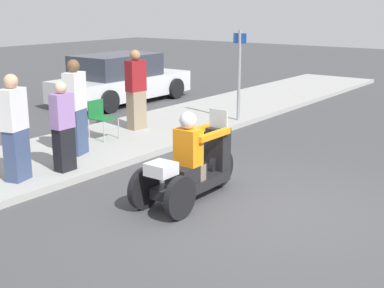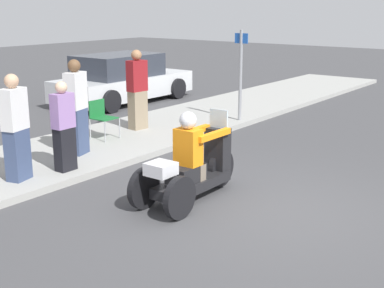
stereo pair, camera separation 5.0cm
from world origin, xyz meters
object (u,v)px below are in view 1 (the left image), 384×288
spectator_mid_group (136,91)px  spectator_by_tree (76,109)px  spectator_far_back (63,128)px  street_sign (239,72)px  parked_car_lot_right (120,80)px  motorcycle_trike (192,168)px  spectator_near_curb (15,130)px  folding_chair_curbside (100,115)px

spectator_mid_group → spectator_by_tree: (-2.27, -0.54, -0.00)m
spectator_far_back → street_sign: (5.34, -0.18, 0.45)m
spectator_mid_group → parked_car_lot_right: 4.21m
motorcycle_trike → spectator_near_curb: 2.93m
folding_chair_curbside → parked_car_lot_right: (3.88, 3.17, 0.07)m
parked_car_lot_right → spectator_far_back: bearing=-143.3°
spectator_by_tree → folding_chair_curbside: bearing=25.9°
folding_chair_curbside → parked_car_lot_right: 5.01m
spectator_mid_group → parked_car_lot_right: size_ratio=0.40×
spectator_by_tree → motorcycle_trike: bearing=-97.7°
motorcycle_trike → folding_chair_curbside: 3.92m
spectator_by_tree → spectator_far_back: bearing=-143.0°
motorcycle_trike → parked_car_lot_right: 8.68m
spectator_near_curb → street_sign: 6.17m
spectator_by_tree → folding_chair_curbside: (1.13, 0.55, -0.37)m
spectator_by_tree → parked_car_lot_right: 6.25m
spectator_far_back → parked_car_lot_right: bearing=36.7°
spectator_by_tree → spectator_mid_group: bearing=13.4°
spectator_mid_group → spectator_by_tree: size_ratio=1.00×
parked_car_lot_right → motorcycle_trike: bearing=-128.7°
spectator_far_back → parked_car_lot_right: (5.86, 4.36, -0.17)m
folding_chair_curbside → parked_car_lot_right: size_ratio=0.18×
spectator_mid_group → spectator_by_tree: same height
spectator_far_back → motorcycle_trike: bearing=-79.9°
spectator_near_curb → folding_chair_curbside: (2.78, 0.98, -0.33)m
spectator_far_back → street_sign: 5.37m
spectator_by_tree → street_sign: (4.50, -0.82, 0.33)m
folding_chair_curbside → street_sign: (3.37, -1.37, 0.69)m
spectator_far_back → folding_chair_curbside: (1.98, 1.19, -0.24)m
spectator_mid_group → folding_chair_curbside: size_ratio=2.21×
spectator_mid_group → folding_chair_curbside: bearing=179.5°
spectator_far_back → folding_chair_curbside: size_ratio=1.89×
parked_car_lot_right → spectator_near_curb: bearing=-148.1°
spectator_by_tree → spectator_near_curb: bearing=-165.3°
motorcycle_trike → spectator_by_tree: bearing=82.3°
spectator_far_back → spectator_by_tree: spectator_by_tree is taller
folding_chair_curbside → spectator_near_curb: bearing=-160.6°
spectator_near_curb → motorcycle_trike: bearing=-64.8°
motorcycle_trike → folding_chair_curbside: bearing=66.8°
spectator_near_curb → street_sign: bearing=-3.6°
spectator_by_tree → street_sign: street_sign is taller
folding_chair_curbside → spectator_far_back: bearing=-149.0°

